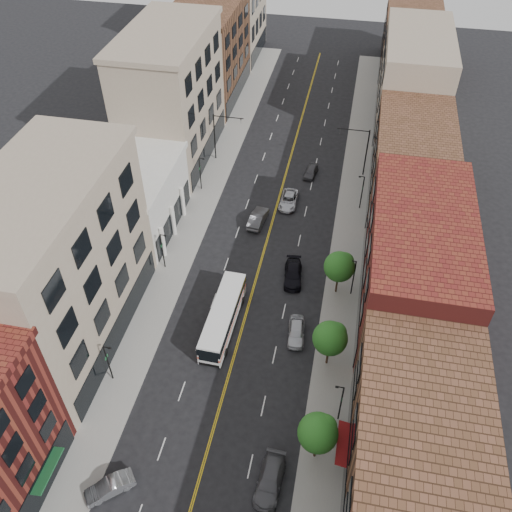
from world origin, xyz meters
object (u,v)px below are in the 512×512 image
Objects in this scene: city_bus at (223,316)px; car_lane_c at (311,171)px; car_angle_b at (110,487)px; car_parked_far at (296,332)px; car_parked_mid at (270,480)px; car_lane_b at (289,200)px; car_lane_a at (293,274)px; car_lane_behind at (258,218)px.

city_bus is 30.42m from car_lane_c.
city_bus reaches higher than car_angle_b.
car_parked_mid is at bearing -94.96° from car_parked_far.
car_lane_a is at bearing -78.48° from car_lane_b.
car_lane_behind is (0.20, 17.75, -0.83)m from city_bus.
car_parked_far reaches higher than car_parked_mid.
city_bus is 17.77m from car_lane_behind.
car_angle_b is at bearing -118.65° from car_lane_a.
car_parked_far is 22.68m from car_lane_b.
car_lane_behind is (-7.74, 33.57, 0.08)m from car_parked_mid.
city_bus reaches higher than car_parked_far.
car_parked_far reaches higher than car_lane_c.
city_bus is 2.25× the size of car_lane_behind.
car_parked_far is 0.87× the size of car_lane_b.
car_lane_b is at bearing 94.26° from car_lane_a.
car_parked_far is at bearing 93.67° from car_parked_mid.
car_parked_far reaches higher than car_lane_a.
car_lane_b is at bearing -118.99° from car_lane_behind.
car_parked_far is at bearing -85.78° from car_lane_a.
car_lane_c is at bearing 96.12° from car_parked_mid.
car_lane_c is (5.59, 29.89, -0.98)m from city_bus.
city_bus is 19.64m from car_angle_b.
car_parked_far is 29.75m from car_lane_c.
car_lane_b is 1.29× the size of car_lane_c.
car_parked_far is 0.86× the size of car_lane_a.
car_lane_behind is (-7.60, 17.53, 0.07)m from car_parked_far.
car_lane_a is 14.19m from car_lane_b.
car_lane_c is (5.39, 12.14, -0.15)m from car_lane_behind.
car_lane_behind reaches higher than car_parked_far.
car_parked_far is (12.72, 19.21, 0.05)m from car_angle_b.
car_lane_a reaches higher than car_parked_mid.
car_lane_c is at bearing 74.79° from car_lane_b.
car_parked_far is 8.49m from car_lane_a.
car_lane_behind is 10.97m from car_lane_a.
city_bus is at bearing 119.81° from car_parked_mid.
car_parked_far reaches higher than car_angle_b.
car_lane_behind is 13.29m from car_lane_c.
city_bus is at bearing -93.26° from car_lane_c.
car_angle_b is 0.85× the size of car_lane_behind.
car_lane_b is (3.30, 4.74, -0.12)m from car_lane_behind.
car_lane_behind is at bearing 90.57° from city_bus.
car_lane_b reaches higher than car_angle_b.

